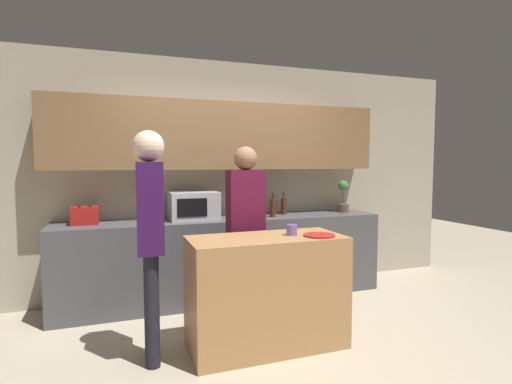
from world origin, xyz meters
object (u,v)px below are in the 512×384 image
at_px(toaster, 85,216).
at_px(microwave, 194,206).
at_px(potted_plant, 343,196).
at_px(bottle_2, 273,207).
at_px(bottle_4, 284,206).
at_px(cup_0, 292,230).
at_px(bottle_0, 252,208).
at_px(bottle_3, 274,207).
at_px(bottle_1, 261,207).
at_px(person_center, 245,218).
at_px(plate_on_island, 319,235).
at_px(person_left, 150,225).

bearing_deg(toaster, microwave, -0.08).
xyz_separation_m(potted_plant, bottle_2, (-0.99, -0.11, -0.09)).
relative_size(microwave, bottle_4, 1.97).
relative_size(bottle_4, cup_0, 2.93).
relative_size(bottle_0, bottle_2, 0.95).
height_order(toaster, bottle_3, bottle_3).
bearing_deg(bottle_4, bottle_1, -174.19).
bearing_deg(microwave, cup_0, -66.17).
relative_size(bottle_4, person_center, 0.16).
relative_size(plate_on_island, person_center, 0.16).
bearing_deg(bottle_4, bottle_2, -141.89).
xyz_separation_m(toaster, cup_0, (1.67, -1.30, -0.03)).
bearing_deg(bottle_4, bottle_0, -172.27).
distance_m(bottle_1, cup_0, 1.34).
bearing_deg(bottle_0, bottle_2, -26.74).
bearing_deg(bottle_4, plate_on_island, -102.50).
bearing_deg(bottle_0, bottle_3, 13.94).
bearing_deg(bottle_3, person_center, -127.72).
xyz_separation_m(bottle_0, person_center, (-0.32, -0.74, -0.01)).
bearing_deg(person_left, potted_plant, 119.83).
xyz_separation_m(toaster, bottle_2, (1.98, -0.11, 0.02)).
xyz_separation_m(bottle_0, bottle_4, (0.42, 0.06, -0.00)).
height_order(microwave, person_left, person_left).
distance_m(bottle_0, person_left, 1.75).
xyz_separation_m(bottle_3, bottle_4, (0.12, -0.02, 0.01)).
bearing_deg(bottle_3, plate_on_island, -97.96).
bearing_deg(cup_0, microwave, 113.83).
xyz_separation_m(bottle_4, cup_0, (-0.52, -1.35, -0.04)).
xyz_separation_m(bottle_4, person_left, (-1.66, -1.29, 0.05)).
relative_size(bottle_0, bottle_4, 1.01).
relative_size(toaster, bottle_4, 0.99).
height_order(microwave, person_center, person_center).
bearing_deg(bottle_2, bottle_1, 126.45).
bearing_deg(potted_plant, bottle_2, -173.66).
height_order(toaster, potted_plant, potted_plant).
distance_m(toaster, bottle_1, 1.88).
bearing_deg(cup_0, toaster, 142.03).
relative_size(toaster, potted_plant, 0.66).
bearing_deg(bottle_0, bottle_4, 7.73).
height_order(microwave, bottle_3, microwave).
distance_m(person_left, person_center, 1.05).
distance_m(bottle_3, bottle_4, 0.12).
distance_m(bottle_2, bottle_3, 0.20).
distance_m(bottle_4, plate_on_island, 1.50).
bearing_deg(bottle_1, cup_0, -99.21).
bearing_deg(bottle_1, plate_on_island, -90.71).
relative_size(bottle_2, bottle_3, 1.21).
xyz_separation_m(bottle_1, person_center, (-0.44, -0.76, -0.01)).
bearing_deg(bottle_3, bottle_1, -165.37).
xyz_separation_m(microwave, potted_plant, (1.88, 0.00, 0.05)).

